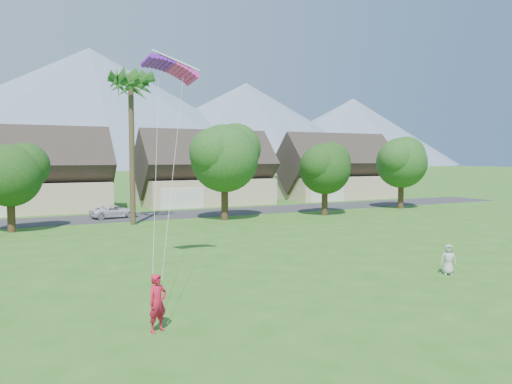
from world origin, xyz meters
TOP-DOWN VIEW (x-y plane):
  - ground at (0.00, 0.00)m, footprint 500.00×500.00m
  - street at (0.00, 34.00)m, footprint 90.00×7.00m
  - kite_flyer at (-7.15, 2.83)m, footprint 0.80×0.68m
  - watcher at (7.31, 4.21)m, footprint 0.84×0.79m
  - parked_car at (-2.47, 34.00)m, footprint 4.46×2.54m
  - mountain_ridge at (10.40, 260.00)m, footprint 540.00×240.00m
  - houses_row at (0.49, 42.99)m, footprint 72.75×8.19m
  - tree_row at (-1.14, 27.92)m, footprint 62.27×6.67m
  - fan_palm at (-2.00, 28.50)m, footprint 3.00×3.00m
  - parafoil_kite at (-4.14, 10.74)m, footprint 2.70×1.16m

SIDE VIEW (x-z plane):
  - ground at x=0.00m, z-range 0.00..0.00m
  - street at x=0.00m, z-range 0.00..0.01m
  - parked_car at x=-2.47m, z-range 0.00..1.17m
  - watcher at x=7.31m, z-range 0.00..1.44m
  - kite_flyer at x=-7.15m, z-range 0.00..1.86m
  - houses_row at x=0.49m, z-range -0.99..7.87m
  - tree_row at x=-1.14m, z-range 0.66..9.11m
  - parafoil_kite at x=-4.14m, z-range 9.63..10.13m
  - fan_palm at x=-2.00m, z-range 4.90..18.70m
  - mountain_ridge at x=10.40m, z-range -5.93..64.07m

